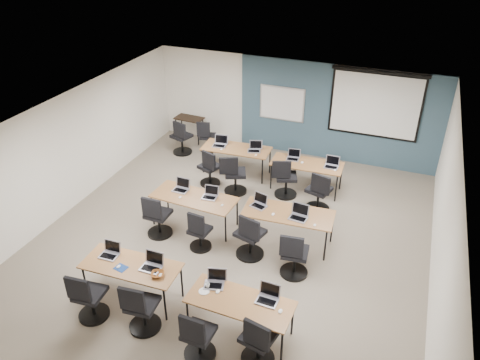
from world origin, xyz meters
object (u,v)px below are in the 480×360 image
at_px(laptop_0, 110,252).
at_px(laptop_8, 220,143).
at_px(task_chair_1, 141,311).
at_px(laptop_3, 268,297).
at_px(laptop_4, 181,187).
at_px(task_chair_10, 285,181).
at_px(task_chair_2, 198,339).
at_px(task_chair_8, 210,171).
at_px(task_chair_4, 157,219).
at_px(training_table_front_left, 131,267).
at_px(laptop_10, 293,157).
at_px(laptop_5, 210,195).
at_px(training_table_front_right, 240,303).
at_px(laptop_6, 259,203).
at_px(training_table_mid_right, 288,215).
at_px(laptop_2, 215,281).
at_px(task_chair_11, 319,195).
at_px(whiteboard, 282,104).
at_px(task_chair_0, 89,300).
at_px(training_table_back_left, 236,150).
at_px(utility_table, 189,121).
at_px(laptop_7, 299,214).
at_px(laptop_11, 332,164).
at_px(spare_chair_a, 207,139).
at_px(projector_screen, 376,101).
at_px(laptop_9, 255,148).
at_px(task_chair_9, 234,177).
at_px(task_chair_6, 250,239).
at_px(training_table_mid_left, 194,198).
at_px(laptop_1, 152,264).
at_px(task_chair_7, 294,258).
at_px(spare_chair_b, 181,140).
at_px(task_chair_3, 258,344).
at_px(task_chair_5, 199,234).
at_px(training_table_back_right, 307,165).

distance_m(laptop_0, laptop_8, 4.86).
height_order(task_chair_1, laptop_3, task_chair_1).
height_order(laptop_4, task_chair_10, task_chair_10).
relative_size(task_chair_2, task_chair_8, 0.99).
bearing_deg(laptop_3, task_chair_4, 152.89).
xyz_separation_m(training_table_front_left, laptop_10, (1.57, 4.93, 0.11)).
bearing_deg(laptop_5, training_table_front_right, -62.83).
xyz_separation_m(laptop_6, laptop_10, (0.09, 2.31, -0.00)).
bearing_deg(training_table_mid_right, laptop_2, -106.33).
xyz_separation_m(laptop_6, task_chair_11, (0.99, 1.35, -0.36)).
height_order(whiteboard, task_chair_0, whiteboard).
bearing_deg(whiteboard, laptop_0, -100.46).
xyz_separation_m(training_table_back_left, utility_table, (-2.05, 1.34, -0.04)).
distance_m(task_chair_2, task_chair_8, 5.34).
bearing_deg(laptop_6, laptop_7, 8.09).
height_order(laptop_4, laptop_11, laptop_4).
distance_m(whiteboard, task_chair_10, 2.71).
distance_m(task_chair_0, spare_chair_a, 6.65).
distance_m(projector_screen, laptop_9, 3.34).
height_order(task_chair_1, task_chair_9, task_chair_9).
relative_size(training_table_front_left, task_chair_6, 1.67).
height_order(task_chair_0, laptop_7, task_chair_0).
xyz_separation_m(laptop_2, laptop_8, (-2.02, 4.87, 0.00)).
xyz_separation_m(task_chair_6, laptop_7, (0.81, 0.68, 0.36)).
xyz_separation_m(whiteboard, spare_chair_a, (-1.97, -0.81, -1.06)).
height_order(training_table_front_left, training_table_mid_left, same).
xyz_separation_m(laptop_6, utility_table, (-3.51, 3.69, -0.15)).
bearing_deg(training_table_back_left, whiteboard, 64.62).
distance_m(laptop_1, task_chair_7, 2.65).
xyz_separation_m(laptop_4, task_chair_8, (-0.03, 1.54, -0.38)).
bearing_deg(task_chair_2, training_table_mid_left, 118.40).
xyz_separation_m(projector_screen, spare_chair_b, (-5.08, -1.20, -1.46)).
relative_size(laptop_4, laptop_9, 1.02).
bearing_deg(training_table_mid_left, laptop_3, -40.14).
bearing_deg(projector_screen, task_chair_11, -105.60).
height_order(projector_screen, training_table_front_left, projector_screen).
xyz_separation_m(training_table_mid_right, task_chair_11, (0.34, 1.40, -0.26)).
relative_size(laptop_0, laptop_11, 0.99).
bearing_deg(laptop_1, task_chair_0, -134.26).
bearing_deg(training_table_mid_left, laptop_9, 83.07).
height_order(laptop_3, spare_chair_a, laptop_3).
bearing_deg(laptop_9, task_chair_3, -88.65).
height_order(task_chair_2, spare_chair_b, spare_chair_b).
xyz_separation_m(laptop_4, laptop_6, (1.82, 0.03, -0.00)).
height_order(training_table_front_left, laptop_9, laptop_9).
relative_size(training_table_mid_right, laptop_7, 5.21).
distance_m(training_table_mid_left, task_chair_10, 2.43).
bearing_deg(laptop_10, laptop_8, 172.93).
height_order(laptop_3, task_chair_5, laptop_3).
height_order(whiteboard, training_table_back_right, whiteboard).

